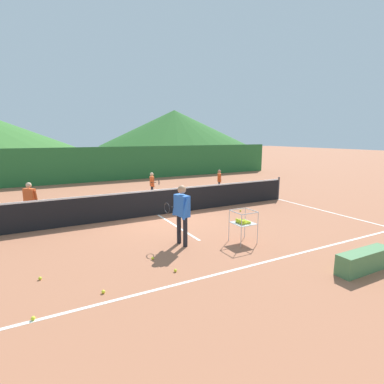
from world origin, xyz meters
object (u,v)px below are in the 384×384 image
Objects in this scene: tennis_net at (158,202)px; tennis_ball_3 at (175,270)px; student_2 at (219,179)px; tennis_ball_1 at (40,278)px; student_0 at (30,198)px; tennis_ball_0 at (103,292)px; tennis_ball_5 at (153,258)px; student_1 at (152,183)px; ball_cart at (243,222)px; tennis_ball_4 at (240,211)px; courtside_bench at (364,261)px; tennis_ball_2 at (33,318)px; instructor at (182,210)px.

tennis_net reaches higher than tennis_ball_3.
tennis_ball_1 is (-8.55, -6.35, -0.69)m from student_2.
student_0 is 6.35m from tennis_ball_0.
tennis_ball_3 is at bearing -65.53° from student_0.
tennis_ball_1 is 1.00× the size of tennis_ball_5.
student_1 is at bearing 63.18° from tennis_ball_0.
tennis_ball_5 is at bearing -63.81° from student_0.
ball_cart is 3.54m from tennis_ball_4.
student_2 reaches higher than courtside_bench.
student_0 reaches higher than tennis_ball_4.
tennis_ball_2 is at bearing -95.28° from tennis_ball_1.
tennis_ball_4 is at bearing 31.03° from instructor.
tennis_ball_0 is 1.00× the size of tennis_ball_1.
tennis_ball_5 is at bearing -113.44° from tennis_net.
student_0 is 5.80m from tennis_ball_5.
tennis_net is at bearing 108.87° from courtside_bench.
student_1 is at bearing 16.60° from student_0.
tennis_ball_4 is 0.05× the size of courtside_bench.
tennis_net is 13.49× the size of ball_cart.
student_2 is at bearing 51.04° from tennis_ball_3.
courtside_bench is (5.27, -1.71, 0.20)m from tennis_ball_0.
courtside_bench is at bearing -49.53° from instructor.
tennis_ball_1 is at bearing 178.02° from ball_cart.
student_1 is 1.39× the size of ball_cart.
tennis_net is 7.38× the size of instructor.
tennis_ball_4 and tennis_ball_5 have the same top height.
tennis_ball_2 is 6.59m from courtside_bench.
instructor is 1.21× the size of student_0.
ball_cart is 2.70m from tennis_ball_5.
ball_cart is at bearing 114.84° from courtside_bench.
instructor reaches higher than student_2.
tennis_net is 9.68× the size of student_1.
student_0 reaches higher than tennis_net.
tennis_net is 178.36× the size of tennis_ball_1.
student_0 is 10.20m from courtside_bench.
courtside_bench is (6.30, -2.87, 0.20)m from tennis_ball_1.
student_1 is 1.03× the size of student_2.
instructor reaches higher than student_1.
tennis_net reaches higher than courtside_bench.
tennis_ball_0 and tennis_ball_5 have the same top height.
tennis_ball_1 is (-3.47, -0.44, -0.95)m from instructor.
tennis_ball_2 is at bearing -151.98° from tennis_ball_5.
tennis_net is 5.50m from tennis_ball_1.
tennis_ball_0 is at bearing 15.17° from tennis_ball_2.
courtside_bench reaches higher than tennis_ball_1.
student_2 is 9.46m from tennis_ball_3.
tennis_ball_2 is (-5.07, -8.02, -0.72)m from student_1.
student_2 reaches higher than tennis_ball_4.
student_2 reaches higher than ball_cart.
tennis_ball_4 is (-1.43, -3.71, -0.69)m from student_2.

